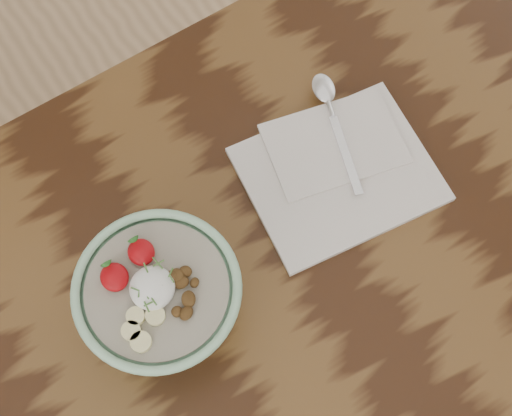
{
  "coord_description": "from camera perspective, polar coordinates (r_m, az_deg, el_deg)",
  "views": [
    {
      "loc": [
        -1.24,
        -12.22,
        158.98
      ],
      "look_at": [
        15.03,
        12.68,
        85.96
      ],
      "focal_mm": 50.0,
      "sensor_mm": 36.0,
      "label": 1
    }
  ],
  "objects": [
    {
      "name": "table",
      "position": [
        0.94,
        -3.57,
        -15.46
      ],
      "size": [
        160.0,
        90.0,
        75.0
      ],
      "color": "black",
      "rests_on": "ground"
    },
    {
      "name": "breakfast_bowl",
      "position": [
        0.81,
        -7.64,
        -7.16
      ],
      "size": [
        18.47,
        18.47,
        12.26
      ],
      "rotation": [
        0.0,
        0.0,
        0.33
      ],
      "color": "#9ACFA7",
      "rests_on": "table"
    },
    {
      "name": "napkin",
      "position": [
        0.93,
        6.55,
        3.22
      ],
      "size": [
        25.86,
        22.36,
        1.45
      ],
      "rotation": [
        0.0,
        0.0,
        -0.13
      ],
      "color": "silver",
      "rests_on": "table"
    },
    {
      "name": "spoon",
      "position": [
        0.96,
        5.86,
        8.26
      ],
      "size": [
        7.81,
        17.94,
        0.96
      ],
      "rotation": [
        0.0,
        0.0,
        -0.33
      ],
      "color": "silver",
      "rests_on": "napkin"
    }
  ]
}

